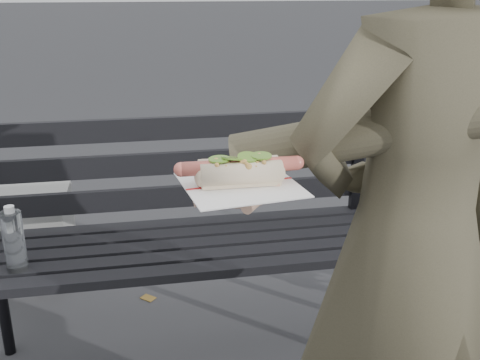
# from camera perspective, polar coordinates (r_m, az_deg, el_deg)

# --- Properties ---
(park_bench) EXTENTS (1.50, 0.44, 0.88)m
(park_bench) POSITION_cam_1_polar(r_m,az_deg,el_deg) (1.97, -5.90, -4.37)
(park_bench) COLOR black
(park_bench) RESTS_ON ground
(person) EXTENTS (0.65, 0.50, 1.59)m
(person) POSITION_cam_1_polar(r_m,az_deg,el_deg) (1.24, 16.96, -6.32)
(person) COLOR #423D2C
(person) RESTS_ON ground
(held_hotdog) EXTENTS (0.62, 0.31, 0.20)m
(held_hotdog) POSITION_cam_1_polar(r_m,az_deg,el_deg) (1.06, 9.45, 3.44)
(held_hotdog) COLOR #423D2C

